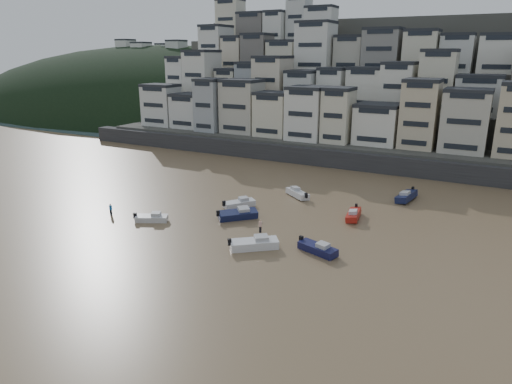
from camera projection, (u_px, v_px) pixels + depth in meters
The scene contains 15 objects.
ground at pixel (47, 310), 41.52m from camera, with size 400.00×400.00×0.00m, color brown.
sea_strip at pixel (154, 103), 213.43m from camera, with size 340.00×340.00×0.00m, color #475D66.
harbor_wall at pixel (358, 161), 91.31m from camera, with size 140.00×3.00×3.50m, color #38383A.
hillside at pixel (421, 91), 119.49m from camera, with size 141.04×66.00×50.00m.
headland at pixel (166, 107), 198.22m from camera, with size 216.00×135.00×53.33m.
boat_a at pixel (254, 242), 54.32m from camera, with size 6.28×2.05×1.71m, color white, non-canonical shape.
boat_h at pixel (298, 192), 74.11m from camera, with size 5.58×1.83×1.52m, color silver, non-canonical shape.
boat_e at pixel (354, 214), 64.35m from camera, with size 5.34×1.75×1.46m, color #AA1D15, non-canonical shape.
boat_b at pixel (318, 247), 53.25m from camera, with size 5.44×1.78×1.48m, color #151743, non-canonical shape.
boat_c at pixel (238, 213), 64.12m from camera, with size 6.06×1.98×1.65m, color #151C44, non-canonical shape.
boat_j at pixel (152, 217), 63.18m from camera, with size 4.84×1.58×1.32m, color silver, non-canonical shape.
boat_f at pixel (239, 202), 69.22m from camera, with size 5.36×1.76×1.46m, color silver, non-canonical shape.
boat_i at pixel (407, 195), 72.33m from camera, with size 6.17×2.02×1.68m, color #141B41, non-canonical shape.
person_blue at pixel (111, 209), 65.63m from camera, with size 0.44×0.44×1.74m, color #165AA9, non-canonical shape.
person_pink at pixel (260, 226), 59.31m from camera, with size 0.44×0.44×1.74m, color #D4A295, non-canonical shape.
Camera 1 is at (34.04, -23.25, 22.43)m, focal length 32.00 mm.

